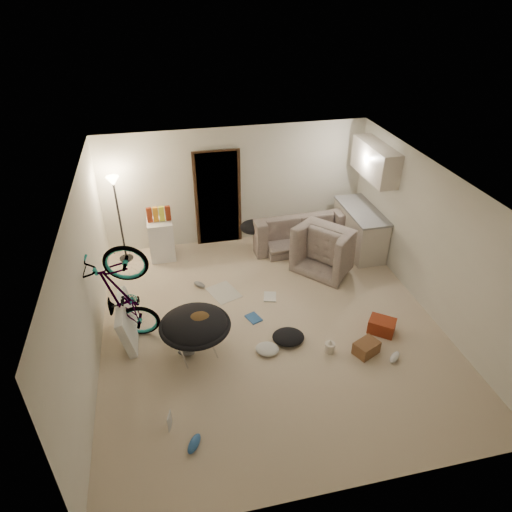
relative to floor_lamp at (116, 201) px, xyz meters
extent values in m
cube|color=beige|center=(2.40, -2.65, -1.32)|extent=(5.50, 6.00, 0.02)
cube|color=white|center=(2.40, -2.65, 1.20)|extent=(5.50, 6.00, 0.02)
cube|color=silver|center=(2.40, 0.36, -0.06)|extent=(5.50, 0.02, 2.50)
cube|color=silver|center=(2.40, -5.66, -0.06)|extent=(5.50, 0.02, 2.50)
cube|color=silver|center=(-0.36, -2.65, -0.06)|extent=(0.02, 6.00, 2.50)
cube|color=silver|center=(5.16, -2.65, -0.06)|extent=(0.02, 6.00, 2.50)
cube|color=black|center=(2.00, 0.32, -0.29)|extent=(0.85, 0.10, 2.04)
cube|color=#382213|center=(2.00, 0.29, -0.29)|extent=(0.97, 0.04, 2.10)
cylinder|color=black|center=(0.00, 0.00, -1.29)|extent=(0.28, 0.28, 0.03)
cylinder|color=black|center=(0.00, 0.00, -0.46)|extent=(0.04, 0.04, 1.70)
cone|color=#FFE0A5|center=(0.00, 0.00, 0.41)|extent=(0.24, 0.24, 0.18)
cube|color=beige|center=(4.83, -0.65, -0.87)|extent=(0.60, 1.50, 0.88)
cube|color=gray|center=(4.83, -0.65, -0.41)|extent=(0.64, 1.54, 0.04)
cube|color=beige|center=(4.96, -0.65, 0.64)|extent=(0.38, 1.40, 0.65)
imported|color=#373E37|center=(3.60, -0.20, -1.02)|extent=(2.00, 0.85, 0.57)
imported|color=#373E37|center=(4.04, -1.12, -0.95)|extent=(1.43, 1.45, 0.71)
imported|color=black|center=(0.10, -2.54, -0.81)|extent=(2.00, 1.11, 1.10)
imported|color=maroon|center=(0.60, -4.44, -1.30)|extent=(0.28, 0.24, 0.02)
cube|color=white|center=(0.75, -0.10, -0.89)|extent=(0.50, 0.50, 0.84)
cube|color=maroon|center=(0.58, -0.10, -0.31)|extent=(0.11, 0.09, 0.30)
cube|color=orange|center=(0.70, -0.10, -0.31)|extent=(0.11, 0.08, 0.30)
cube|color=yellow|center=(0.82, -0.10, -0.31)|extent=(0.11, 0.08, 0.30)
cube|color=maroon|center=(0.94, -0.10, -0.31)|extent=(0.11, 0.08, 0.30)
cylinder|color=silver|center=(1.13, -3.07, -1.06)|extent=(0.71, 0.71, 0.50)
ellipsoid|color=black|center=(1.13, -3.07, -0.75)|extent=(1.00, 1.00, 0.42)
torus|color=black|center=(1.13, -3.07, -0.75)|extent=(1.08, 1.08, 0.08)
ellipsoid|color=#4C351A|center=(1.18, -3.10, -0.64)|extent=(0.52, 0.45, 0.22)
ellipsoid|color=black|center=(2.65, -0.20, -0.77)|extent=(0.59, 0.50, 0.28)
cube|color=silver|center=(0.10, -2.47, -0.97)|extent=(0.28, 1.03, 0.69)
cube|color=brown|center=(3.68, -3.64, -1.20)|extent=(0.45, 0.40, 0.21)
cube|color=maroon|center=(4.14, -3.23, -1.19)|extent=(0.51, 0.49, 0.24)
cylinder|color=beige|center=(3.15, -3.48, -1.23)|extent=(0.16, 0.16, 0.16)
cone|color=beige|center=(3.15, -3.48, -1.11)|extent=(0.09, 0.09, 0.07)
cube|color=beige|center=(1.78, -1.60, -1.30)|extent=(0.65, 0.73, 0.01)
cube|color=#2D5DA3|center=(2.16, -2.45, -1.29)|extent=(0.29, 0.33, 0.03)
cube|color=silver|center=(2.58, -1.93, -1.29)|extent=(0.29, 0.34, 0.03)
ellipsoid|color=slate|center=(1.36, -1.31, -1.26)|extent=(0.26, 0.26, 0.10)
ellipsoid|color=#2D5DA3|center=(0.90, -4.71, -1.25)|extent=(0.25, 0.32, 0.11)
ellipsoid|color=slate|center=(0.95, -3.07, -1.26)|extent=(0.29, 0.18, 0.10)
ellipsoid|color=white|center=(4.05, -3.87, -1.26)|extent=(0.28, 0.27, 0.10)
ellipsoid|color=black|center=(2.58, -3.11, -1.22)|extent=(0.59, 0.53, 0.17)
ellipsoid|color=silver|center=(2.19, -3.28, -1.25)|extent=(0.46, 0.43, 0.11)
camera|label=1|loc=(0.87, -8.37, 3.74)|focal=32.00mm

